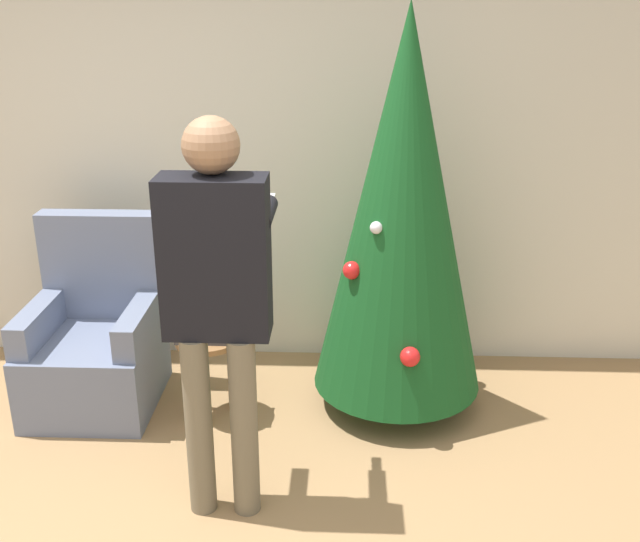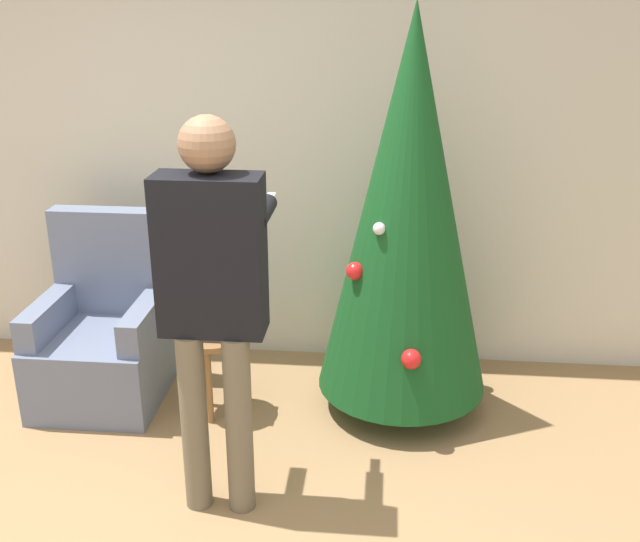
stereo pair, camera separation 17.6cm
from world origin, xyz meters
name	(u,v)px [view 1 (the left image)]	position (x,y,z in m)	size (l,w,h in m)	color
wall_back	(220,144)	(0.00, 2.23, 1.35)	(8.00, 0.06, 2.70)	beige
christmas_tree	(403,207)	(1.05, 1.61, 1.16)	(0.92, 0.92, 2.18)	brown
armchair	(96,343)	(-0.64, 1.59, 0.34)	(0.67, 0.73, 1.04)	slate
person_standing	(217,286)	(0.23, 0.70, 1.07)	(0.46, 0.57, 1.76)	#6B604C
side_stool	(208,352)	(0.02, 1.44, 0.38)	(0.35, 0.35, 0.47)	olive
laptop	(207,335)	(0.02, 1.44, 0.48)	(0.31, 0.20, 0.02)	#38383D
book	(207,332)	(0.02, 1.44, 0.50)	(0.16, 0.14, 0.02)	#B21E23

